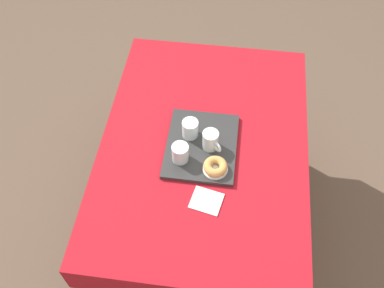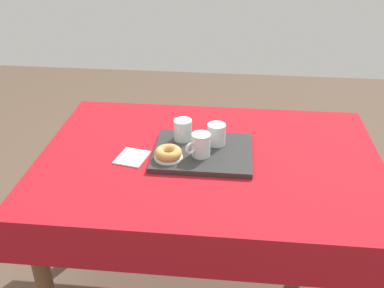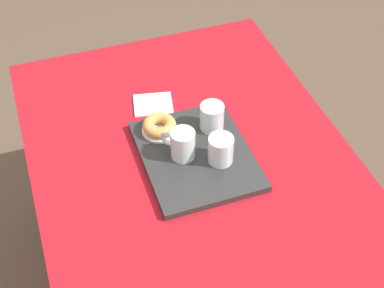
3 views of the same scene
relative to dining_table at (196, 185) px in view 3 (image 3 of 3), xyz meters
The scene contains 8 objects.
dining_table is the anchor object (origin of this frame).
serving_tray 0.11m from the dining_table, 159.20° to the left, with size 0.39×0.32×0.02m, color #2D2D2D.
tea_mug_left 0.16m from the dining_table, 136.23° to the right, with size 0.09×0.09×0.09m.
water_glass_near 0.17m from the dining_table, 71.44° to the left, with size 0.07×0.07×0.09m.
water_glass_far 0.21m from the dining_table, 141.28° to the left, with size 0.07×0.07×0.09m.
donut_plate_left 0.20m from the dining_table, 156.94° to the right, with size 0.11×0.11×0.01m, color white.
sugar_donut_left 0.22m from the dining_table, 156.94° to the right, with size 0.10×0.10×0.04m, color tan.
paper_napkin 0.32m from the dining_table, behind, with size 0.11×0.13×0.01m, color white.
Camera 3 is at (1.05, -0.38, 1.97)m, focal length 51.70 mm.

